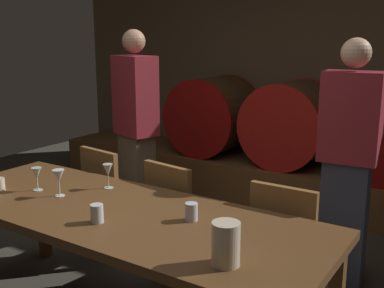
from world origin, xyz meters
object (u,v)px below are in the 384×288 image
object	(u,v)px
guest_right	(348,164)
wine_glass_right	(108,171)
dining_table	(118,221)
wine_glass_center	(59,177)
cup_right	(191,212)
cup_center	(97,214)
wine_barrel_left	(213,115)
pitcher	(226,244)
guest_left	(136,130)
chair_center	(178,216)
chair_left	(111,196)
chair_right	(288,244)
wine_barrel_center	(291,123)
wine_glass_left	(37,174)

from	to	relation	value
guest_right	wine_glass_right	xyz separation A→B (m)	(-1.24, -1.01, -0.00)
dining_table	wine_glass_center	world-z (taller)	wine_glass_center
guest_right	cup_right	xyz separation A→B (m)	(-0.49, -1.17, -0.07)
dining_table	cup_center	distance (m)	0.23
wine_barrel_left	pitcher	xyz separation A→B (m)	(1.82, -2.97, 0.03)
guest_left	chair_center	bearing A→B (deg)	161.86
chair_center	chair_left	bearing A→B (deg)	3.15
guest_left	pitcher	size ratio (longest dim) A/B	9.19
chair_right	wine_glass_right	bearing A→B (deg)	19.64
wine_barrel_center	wine_glass_left	bearing A→B (deg)	-102.44
wine_barrel_left	wine_barrel_center	size ratio (longest dim) A/B	1.00
chair_center	wine_glass_left	size ratio (longest dim) A/B	5.90
cup_center	guest_right	bearing A→B (deg)	58.85
chair_right	wine_glass_center	world-z (taller)	wine_glass_center
chair_left	chair_center	size ratio (longest dim) A/B	1.00
wine_glass_left	cup_center	distance (m)	0.72
wine_barrel_center	cup_right	xyz separation A→B (m)	(0.48, -2.63, -0.02)
guest_right	chair_center	bearing A→B (deg)	27.95
wine_barrel_center	wine_glass_center	size ratio (longest dim) A/B	5.26
dining_table	cup_center	world-z (taller)	cup_center
guest_left	chair_left	bearing A→B (deg)	125.31
wine_barrel_center	wine_glass_left	distance (m)	2.81
dining_table	wine_glass_right	size ratio (longest dim) A/B	15.29
dining_table	chair_center	distance (m)	0.68
chair_right	wine_glass_left	xyz separation A→B (m)	(-1.42, -0.67, 0.37)
wine_barrel_center	guest_right	xyz separation A→B (m)	(0.98, -1.46, 0.05)
wine_barrel_center	chair_center	bearing A→B (deg)	-89.73
dining_table	cup_center	size ratio (longest dim) A/B	24.71
chair_right	pitcher	distance (m)	0.96
wine_glass_right	cup_center	bearing A→B (deg)	-52.83
wine_glass_right	cup_center	size ratio (longest dim) A/B	1.62
wine_barrel_left	wine_glass_right	world-z (taller)	wine_barrel_left
guest_left	wine_glass_left	world-z (taller)	guest_left
chair_left	cup_right	size ratio (longest dim) A/B	9.22
chair_center	chair_right	distance (m)	0.81
wine_glass_right	cup_center	xyz separation A→B (m)	(0.35, -0.46, -0.07)
chair_center	pitcher	distance (m)	1.30
wine_barrel_center	wine_glass_center	world-z (taller)	wine_barrel_center
guest_left	pitcher	bearing A→B (deg)	155.83
chair_left	wine_glass_right	distance (m)	0.72
pitcher	dining_table	bearing A→B (deg)	163.88
wine_barrel_left	pitcher	size ratio (longest dim) A/B	4.56
wine_barrel_center	chair_left	distance (m)	2.15
wine_barrel_left	chair_right	world-z (taller)	wine_barrel_left
wine_barrel_center	chair_right	world-z (taller)	wine_barrel_center
chair_left	guest_right	world-z (taller)	guest_right
dining_table	chair_right	distance (m)	1.02
chair_left	guest_right	bearing A→B (deg)	-153.30
dining_table	chair_left	world-z (taller)	chair_left
wine_barrel_left	cup_right	size ratio (longest dim) A/B	9.18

